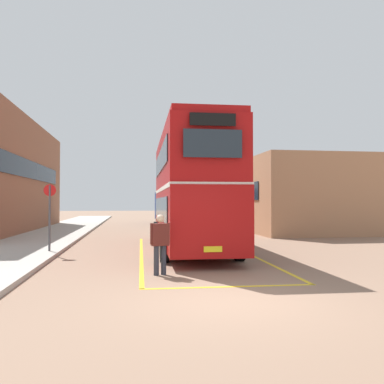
{
  "coord_description": "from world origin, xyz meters",
  "views": [
    {
      "loc": [
        -1.87,
        -7.87,
        1.95
      ],
      "look_at": [
        0.77,
        9.87,
        2.39
      ],
      "focal_mm": 37.85,
      "sensor_mm": 36.0,
      "label": 1
    }
  ],
  "objects_px": {
    "double_decker_bus": "(190,188)",
    "bus_stop_sign": "(50,211)",
    "single_deck_bus": "(177,205)",
    "pedestrian_boarding": "(160,240)"
  },
  "relations": [
    {
      "from": "double_decker_bus",
      "to": "bus_stop_sign",
      "type": "bearing_deg",
      "value": -172.2
    },
    {
      "from": "double_decker_bus",
      "to": "bus_stop_sign",
      "type": "relative_size",
      "value": 4.25
    },
    {
      "from": "single_deck_bus",
      "to": "double_decker_bus",
      "type": "bearing_deg",
      "value": -94.87
    },
    {
      "from": "pedestrian_boarding",
      "to": "single_deck_bus",
      "type": "bearing_deg",
      "value": 82.56
    },
    {
      "from": "double_decker_bus",
      "to": "bus_stop_sign",
      "type": "xyz_separation_m",
      "value": [
        -5.37,
        -0.74,
        -0.88
      ]
    },
    {
      "from": "double_decker_bus",
      "to": "pedestrian_boarding",
      "type": "bearing_deg",
      "value": -106.38
    },
    {
      "from": "single_deck_bus",
      "to": "pedestrian_boarding",
      "type": "distance_m",
      "value": 25.33
    },
    {
      "from": "single_deck_bus",
      "to": "bus_stop_sign",
      "type": "bearing_deg",
      "value": -109.07
    },
    {
      "from": "double_decker_bus",
      "to": "bus_stop_sign",
      "type": "height_order",
      "value": "double_decker_bus"
    },
    {
      "from": "double_decker_bus",
      "to": "pedestrian_boarding",
      "type": "relative_size",
      "value": 6.49
    }
  ]
}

